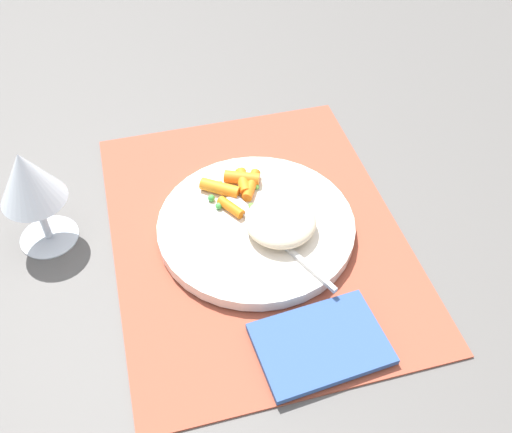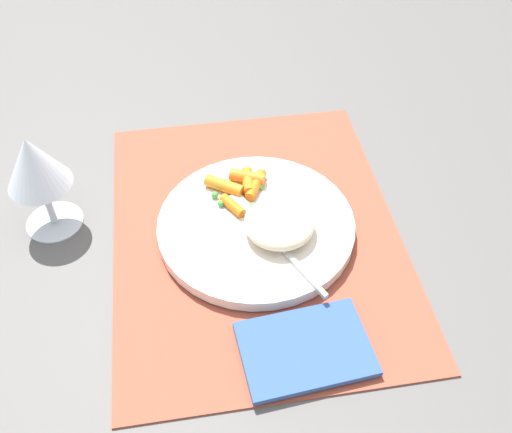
% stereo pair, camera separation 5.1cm
% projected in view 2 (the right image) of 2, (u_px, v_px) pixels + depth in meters
% --- Properties ---
extents(ground_plane, '(2.40, 2.40, 0.00)m').
position_uv_depth(ground_plane, '(256.00, 233.00, 0.77)').
color(ground_plane, '#565451').
extents(placemat, '(0.48, 0.37, 0.01)m').
position_uv_depth(placemat, '(256.00, 232.00, 0.77)').
color(placemat, '#9E4733').
rests_on(placemat, ground_plane).
extents(plate, '(0.26, 0.26, 0.02)m').
position_uv_depth(plate, '(256.00, 226.00, 0.76)').
color(plate, silver).
rests_on(plate, placemat).
extents(rice_mound, '(0.09, 0.09, 0.03)m').
position_uv_depth(rice_mound, '(279.00, 223.00, 0.73)').
color(rice_mound, beige).
rests_on(rice_mound, plate).
extents(carrot_portion, '(0.09, 0.09, 0.02)m').
position_uv_depth(carrot_portion, '(242.00, 184.00, 0.79)').
color(carrot_portion, orange).
rests_on(carrot_portion, plate).
extents(pea_scatter, '(0.08, 0.07, 0.01)m').
position_uv_depth(pea_scatter, '(240.00, 195.00, 0.78)').
color(pea_scatter, '#56A039').
rests_on(pea_scatter, plate).
extents(fork, '(0.19, 0.09, 0.01)m').
position_uv_depth(fork, '(267.00, 232.00, 0.74)').
color(fork, silver).
rests_on(fork, plate).
extents(wine_glass, '(0.08, 0.08, 0.14)m').
position_uv_depth(wine_glass, '(34.00, 166.00, 0.71)').
color(wine_glass, silver).
rests_on(wine_glass, ground_plane).
extents(napkin, '(0.11, 0.15, 0.01)m').
position_uv_depth(napkin, '(305.00, 349.00, 0.64)').
color(napkin, '#33518C').
rests_on(napkin, placemat).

